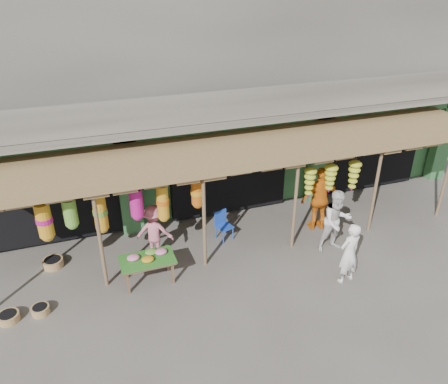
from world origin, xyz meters
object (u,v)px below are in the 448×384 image
object	(u,v)px
person_front	(349,253)
person_shopper	(154,231)
flower_table	(148,260)
person_right	(336,221)
blue_chair	(223,223)
person_vendor	(320,199)

from	to	relation	value
person_front	person_shopper	xyz separation A→B (m)	(-4.19, 2.58, -0.06)
flower_table	person_shopper	distance (m)	1.07
person_right	person_shopper	xyz separation A→B (m)	(-4.62, 1.31, -0.14)
blue_chair	person_shopper	xyz separation A→B (m)	(-1.96, -0.21, 0.28)
person_shopper	flower_table	bearing A→B (deg)	92.19
person_vendor	person_shopper	size ratio (longest dim) A/B	1.29
person_vendor	person_right	bearing A→B (deg)	87.16
flower_table	blue_chair	distance (m)	2.63
flower_table	person_shopper	bearing A→B (deg)	69.23
blue_chair	person_vendor	distance (m)	2.88
person_front	person_vendor	size ratio (longest dim) A/B	0.83
flower_table	person_vendor	distance (m)	5.20
blue_chair	person_right	bearing A→B (deg)	-48.31
person_right	person_shopper	size ratio (longest dim) A/B	1.18
flower_table	blue_chair	world-z (taller)	blue_chair
flower_table	person_front	world-z (taller)	person_front
person_front	person_right	bearing A→B (deg)	-119.61
flower_table	blue_chair	xyz separation A→B (m)	(2.33, 1.21, -0.16)
flower_table	person_right	bearing A→B (deg)	-4.28
blue_chair	person_vendor	size ratio (longest dim) A/B	0.43
person_vendor	person_shopper	distance (m)	4.77
person_front	person_shopper	size ratio (longest dim) A/B	1.08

